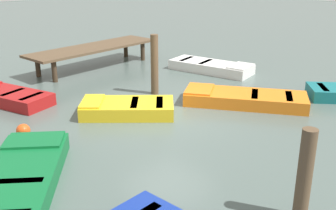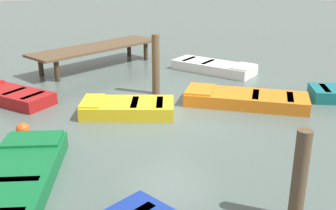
{
  "view_description": "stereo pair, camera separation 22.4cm",
  "coord_description": "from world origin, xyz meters",
  "px_view_note": "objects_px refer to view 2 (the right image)",
  "views": [
    {
      "loc": [
        -7.87,
        -8.25,
        4.46
      ],
      "look_at": [
        0.0,
        0.0,
        0.35
      ],
      "focal_mm": 42.83,
      "sensor_mm": 36.0,
      "label": 1
    },
    {
      "loc": [
        -7.7,
        -8.4,
        4.46
      ],
      "look_at": [
        0.0,
        0.0,
        0.35
      ],
      "focal_mm": 42.83,
      "sensor_mm": 36.0,
      "label": 2
    }
  ],
  "objects_px": {
    "rowboat_yellow": "(127,107)",
    "mooring_piling_near_left": "(300,177)",
    "rowboat_orange": "(245,99)",
    "marker_buoy": "(23,130)",
    "dock_segment": "(97,49)",
    "mooring_piling_far_left": "(156,65)",
    "rowboat_white": "(214,67)",
    "rowboat_green": "(16,179)",
    "rowboat_red": "(10,95)"
  },
  "relations": [
    {
      "from": "rowboat_yellow",
      "to": "rowboat_green",
      "type": "bearing_deg",
      "value": 66.76
    },
    {
      "from": "rowboat_white",
      "to": "marker_buoy",
      "type": "distance_m",
      "value": 9.0
    },
    {
      "from": "rowboat_yellow",
      "to": "rowboat_red",
      "type": "xyz_separation_m",
      "value": [
        -2.18,
        3.66,
        -0.0
      ]
    },
    {
      "from": "mooring_piling_near_left",
      "to": "marker_buoy",
      "type": "height_order",
      "value": "mooring_piling_near_left"
    },
    {
      "from": "mooring_piling_near_left",
      "to": "marker_buoy",
      "type": "distance_m",
      "value": 7.06
    },
    {
      "from": "dock_segment",
      "to": "rowboat_white",
      "type": "bearing_deg",
      "value": -55.96
    },
    {
      "from": "marker_buoy",
      "to": "dock_segment",
      "type": "bearing_deg",
      "value": 42.46
    },
    {
      "from": "dock_segment",
      "to": "rowboat_green",
      "type": "xyz_separation_m",
      "value": [
        -6.8,
        -7.4,
        -0.63
      ]
    },
    {
      "from": "mooring_piling_near_left",
      "to": "marker_buoy",
      "type": "bearing_deg",
      "value": 108.05
    },
    {
      "from": "rowboat_orange",
      "to": "rowboat_white",
      "type": "height_order",
      "value": "same"
    },
    {
      "from": "rowboat_white",
      "to": "mooring_piling_near_left",
      "type": "height_order",
      "value": "mooring_piling_near_left"
    },
    {
      "from": "rowboat_yellow",
      "to": "rowboat_white",
      "type": "relative_size",
      "value": 0.81
    },
    {
      "from": "rowboat_yellow",
      "to": "mooring_piling_near_left",
      "type": "relative_size",
      "value": 1.68
    },
    {
      "from": "rowboat_orange",
      "to": "rowboat_yellow",
      "type": "height_order",
      "value": "same"
    },
    {
      "from": "rowboat_green",
      "to": "rowboat_orange",
      "type": "relative_size",
      "value": 0.99
    },
    {
      "from": "rowboat_orange",
      "to": "marker_buoy",
      "type": "relative_size",
      "value": 8.37
    },
    {
      "from": "dock_segment",
      "to": "marker_buoy",
      "type": "xyz_separation_m",
      "value": [
        -5.68,
        -5.2,
        -0.56
      ]
    },
    {
      "from": "dock_segment",
      "to": "mooring_piling_far_left",
      "type": "distance_m",
      "value": 4.61
    },
    {
      "from": "rowboat_white",
      "to": "mooring_piling_far_left",
      "type": "bearing_deg",
      "value": -93.74
    },
    {
      "from": "mooring_piling_far_left",
      "to": "rowboat_white",
      "type": "bearing_deg",
      "value": 8.75
    },
    {
      "from": "rowboat_white",
      "to": "rowboat_red",
      "type": "height_order",
      "value": "same"
    },
    {
      "from": "rowboat_orange",
      "to": "mooring_piling_near_left",
      "type": "relative_size",
      "value": 2.27
    },
    {
      "from": "rowboat_orange",
      "to": "mooring_piling_near_left",
      "type": "bearing_deg",
      "value": 102.05
    },
    {
      "from": "dock_segment",
      "to": "mooring_piling_far_left",
      "type": "bearing_deg",
      "value": -101.53
    },
    {
      "from": "rowboat_orange",
      "to": "mooring_piling_far_left",
      "type": "height_order",
      "value": "mooring_piling_far_left"
    },
    {
      "from": "mooring_piling_far_left",
      "to": "dock_segment",
      "type": "bearing_deg",
      "value": 83.43
    },
    {
      "from": "rowboat_red",
      "to": "mooring_piling_far_left",
      "type": "bearing_deg",
      "value": -140.26
    },
    {
      "from": "dock_segment",
      "to": "rowboat_orange",
      "type": "xyz_separation_m",
      "value": [
        0.83,
        -7.47,
        -0.63
      ]
    },
    {
      "from": "rowboat_green",
      "to": "rowboat_red",
      "type": "xyz_separation_m",
      "value": [
        2.1,
        5.53,
        0.0
      ]
    },
    {
      "from": "marker_buoy",
      "to": "rowboat_orange",
      "type": "bearing_deg",
      "value": -19.18
    },
    {
      "from": "rowboat_green",
      "to": "mooring_piling_near_left",
      "type": "distance_m",
      "value": 5.61
    },
    {
      "from": "mooring_piling_near_left",
      "to": "dock_segment",
      "type": "bearing_deg",
      "value": 73.57
    },
    {
      "from": "rowboat_green",
      "to": "marker_buoy",
      "type": "xyz_separation_m",
      "value": [
        1.12,
        2.2,
        0.07
      ]
    },
    {
      "from": "rowboat_white",
      "to": "marker_buoy",
      "type": "xyz_separation_m",
      "value": [
        -8.92,
        -1.2,
        0.07
      ]
    },
    {
      "from": "rowboat_orange",
      "to": "rowboat_yellow",
      "type": "relative_size",
      "value": 1.35
    },
    {
      "from": "rowboat_green",
      "to": "rowboat_orange",
      "type": "xyz_separation_m",
      "value": [
        7.63,
        -0.06,
        0.0
      ]
    },
    {
      "from": "rowboat_yellow",
      "to": "mooring_piling_far_left",
      "type": "relative_size",
      "value": 1.41
    },
    {
      "from": "rowboat_green",
      "to": "rowboat_red",
      "type": "height_order",
      "value": "same"
    },
    {
      "from": "rowboat_white",
      "to": "mooring_piling_far_left",
      "type": "distance_m",
      "value": 3.9
    },
    {
      "from": "mooring_piling_near_left",
      "to": "rowboat_white",
      "type": "bearing_deg",
      "value": 49.48
    },
    {
      "from": "rowboat_red",
      "to": "mooring_piling_far_left",
      "type": "distance_m",
      "value": 5.04
    },
    {
      "from": "rowboat_white",
      "to": "rowboat_orange",
      "type": "bearing_deg",
      "value": -47.31
    },
    {
      "from": "dock_segment",
      "to": "rowboat_green",
      "type": "distance_m",
      "value": 10.07
    },
    {
      "from": "dock_segment",
      "to": "rowboat_green",
      "type": "bearing_deg",
      "value": -137.53
    },
    {
      "from": "rowboat_white",
      "to": "mooring_piling_far_left",
      "type": "relative_size",
      "value": 1.75
    },
    {
      "from": "rowboat_white",
      "to": "marker_buoy",
      "type": "bearing_deg",
      "value": -94.81
    },
    {
      "from": "dock_segment",
      "to": "rowboat_yellow",
      "type": "relative_size",
      "value": 2.08
    },
    {
      "from": "rowboat_red",
      "to": "rowboat_white",
      "type": "bearing_deg",
      "value": -122.28
    },
    {
      "from": "dock_segment",
      "to": "rowboat_red",
      "type": "height_order",
      "value": "dock_segment"
    },
    {
      "from": "dock_segment",
      "to": "mooring_piling_far_left",
      "type": "relative_size",
      "value": 2.93
    }
  ]
}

